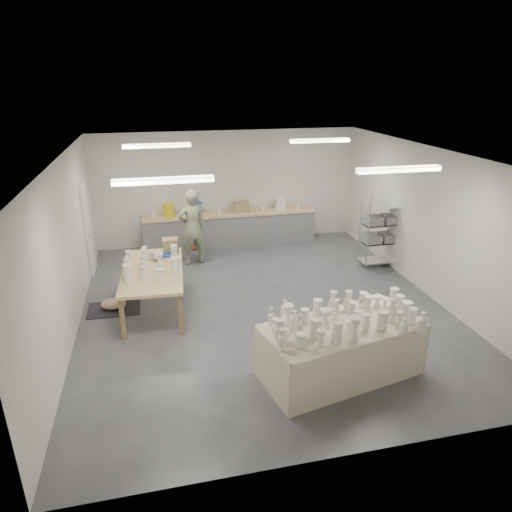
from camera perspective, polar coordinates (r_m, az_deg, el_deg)
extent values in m
plane|color=#424449|center=(9.20, 0.84, -6.22)|extent=(8.00, 8.00, 0.00)
cube|color=white|center=(8.24, 0.95, 12.49)|extent=(7.00, 8.00, 0.02)
cube|color=silver|center=(12.38, -3.57, 8.50)|extent=(7.00, 0.02, 3.00)
cube|color=silver|center=(5.18, 11.72, -11.53)|extent=(7.00, 0.02, 3.00)
cube|color=silver|center=(8.52, -22.62, 0.73)|extent=(0.02, 8.00, 3.00)
cube|color=silver|center=(10.00, 20.81, 3.93)|extent=(0.02, 8.00, 3.00)
cube|color=white|center=(11.09, -20.23, 3.23)|extent=(0.05, 0.90, 2.10)
cube|color=white|center=(6.54, -11.47, 9.24)|extent=(1.40, 0.12, 0.08)
cube|color=white|center=(7.54, 17.44, 10.29)|extent=(1.40, 0.12, 0.08)
cube|color=white|center=(9.99, -12.28, 13.33)|extent=(1.40, 0.12, 0.08)
cube|color=white|center=(10.68, 7.99, 14.10)|extent=(1.40, 0.12, 0.08)
cube|color=tan|center=(12.23, -3.25, 5.30)|extent=(4.60, 0.60, 0.06)
cube|color=slate|center=(12.37, -3.21, 3.30)|extent=(4.60, 0.55, 0.84)
cylinder|color=gold|center=(12.03, -10.84, 5.65)|extent=(0.30, 0.30, 0.34)
cylinder|color=#1E49A7|center=(12.07, -7.51, 5.91)|extent=(0.30, 0.30, 0.34)
cylinder|color=white|center=(12.48, 3.11, 6.58)|extent=(0.30, 0.30, 0.34)
cube|color=#997B4A|center=(12.24, -1.88, 6.16)|extent=(0.40, 0.30, 0.28)
cylinder|color=white|center=(12.05, -12.71, 5.04)|extent=(0.10, 0.10, 0.14)
cylinder|color=white|center=(12.16, -4.66, 5.65)|extent=(0.10, 0.10, 0.14)
cylinder|color=white|center=(12.38, 0.86, 6.01)|extent=(0.10, 0.10, 0.14)
cylinder|color=white|center=(12.65, 5.30, 6.26)|extent=(0.10, 0.10, 0.14)
cylinder|color=silver|center=(10.79, 13.84, 2.61)|extent=(0.02, 0.02, 1.80)
cylinder|color=silver|center=(11.18, 17.71, 2.87)|extent=(0.02, 0.02, 1.80)
cylinder|color=silver|center=(11.16, 12.86, 3.33)|extent=(0.02, 0.02, 1.80)
cylinder|color=silver|center=(11.54, 16.64, 3.57)|extent=(0.02, 0.02, 1.80)
cube|color=silver|center=(11.41, 14.92, -0.47)|extent=(0.88, 0.48, 0.02)
cube|color=silver|center=(11.26, 15.14, 1.66)|extent=(0.88, 0.48, 0.02)
cube|color=silver|center=(11.12, 15.36, 3.84)|extent=(0.88, 0.48, 0.02)
cube|color=silver|center=(10.99, 15.59, 6.07)|extent=(0.88, 0.48, 0.02)
cube|color=slate|center=(11.12, 14.19, 2.16)|extent=(0.38, 0.42, 0.18)
cube|color=slate|center=(11.32, 16.18, 2.31)|extent=(0.38, 0.42, 0.18)
cube|color=slate|center=(10.98, 14.40, 4.37)|extent=(0.38, 0.42, 0.18)
cube|color=slate|center=(11.19, 16.42, 4.48)|extent=(0.38, 0.42, 0.18)
cube|color=olive|center=(7.20, 10.49, -11.78)|extent=(2.29, 1.40, 0.74)
cube|color=beige|center=(6.97, 10.74, -8.64)|extent=(2.59, 1.61, 0.03)
cube|color=beige|center=(6.77, 12.36, -13.86)|extent=(2.36, 0.53, 0.84)
cube|color=beige|center=(7.60, 8.90, -9.30)|extent=(2.36, 0.53, 0.84)
cube|color=tan|center=(8.96, -12.81, -1.82)|extent=(1.26, 2.32, 0.06)
cube|color=olive|center=(8.21, -15.90, -7.68)|extent=(0.08, 0.08, 0.79)
cube|color=olive|center=(8.19, -8.96, -7.12)|extent=(0.08, 0.08, 0.79)
cube|color=olive|center=(10.12, -15.51, -1.92)|extent=(0.08, 0.08, 0.79)
cube|color=olive|center=(10.10, -9.92, -1.46)|extent=(0.08, 0.08, 0.79)
ellipsoid|color=silver|center=(9.41, -12.29, -0.09)|extent=(0.26, 0.26, 0.12)
cylinder|color=#1E49A7|center=(9.55, -10.92, 0.12)|extent=(0.26, 0.26, 0.03)
cylinder|color=white|center=(9.62, -13.22, 0.37)|extent=(0.11, 0.11, 0.12)
cube|color=#997B4A|center=(9.74, -10.67, 1.35)|extent=(0.32, 0.26, 0.28)
cube|color=black|center=(9.49, -17.32, -6.29)|extent=(1.00, 0.70, 0.02)
ellipsoid|color=white|center=(9.44, -17.39, -5.69)|extent=(0.53, 0.41, 0.20)
sphere|color=white|center=(9.32, -16.44, -5.82)|extent=(0.18, 0.18, 0.18)
imported|color=gray|center=(11.02, -7.99, 3.57)|extent=(0.76, 0.60, 1.85)
cylinder|color=red|center=(11.48, -7.96, 1.02)|extent=(0.34, 0.34, 0.04)
cylinder|color=silver|center=(11.55, -7.23, 0.35)|extent=(0.02, 0.02, 0.29)
cylinder|color=silver|center=(11.65, -8.32, 0.48)|extent=(0.02, 0.02, 0.29)
cylinder|color=silver|center=(11.42, -8.22, 0.06)|extent=(0.02, 0.02, 0.29)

